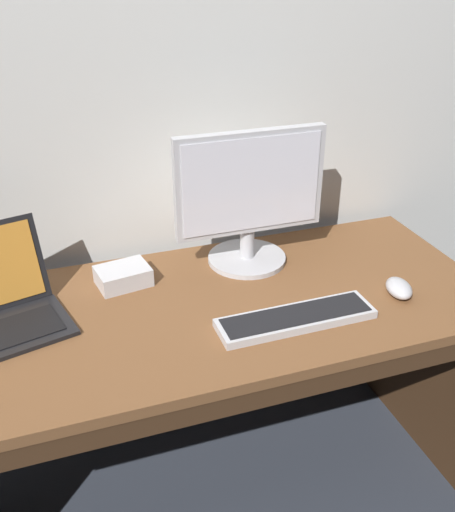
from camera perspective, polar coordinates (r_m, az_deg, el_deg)
ground_plane at (r=2.07m, az=-2.46°, el=-21.63°), size 14.00×14.00×0.00m
desk at (r=1.70m, az=-2.73°, el=-10.74°), size 1.65×0.68×0.71m
external_monitor at (r=1.70m, az=2.17°, el=5.72°), size 0.45×0.24×0.42m
wired_keyboard at (r=1.53m, az=6.72°, el=-6.08°), size 0.42×0.12×0.02m
computer_mouse at (r=1.69m, az=16.45°, el=-3.04°), size 0.09×0.12×0.04m
external_drive_box at (r=1.70m, az=-10.18°, el=-1.94°), size 0.16×0.13×0.05m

